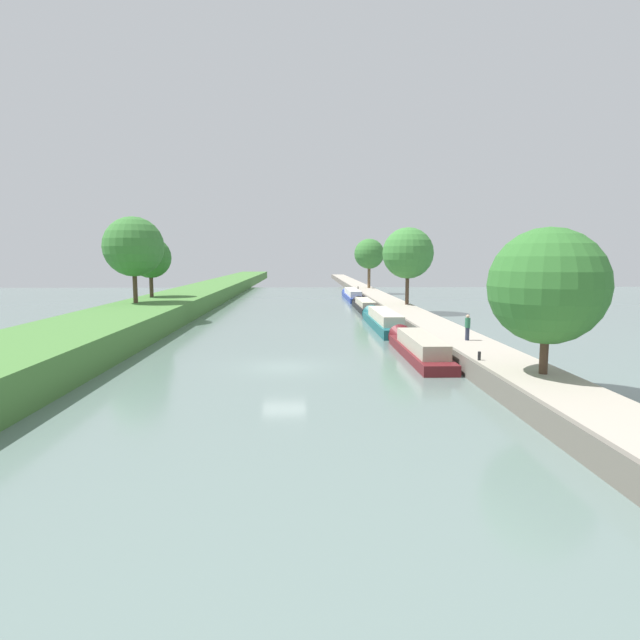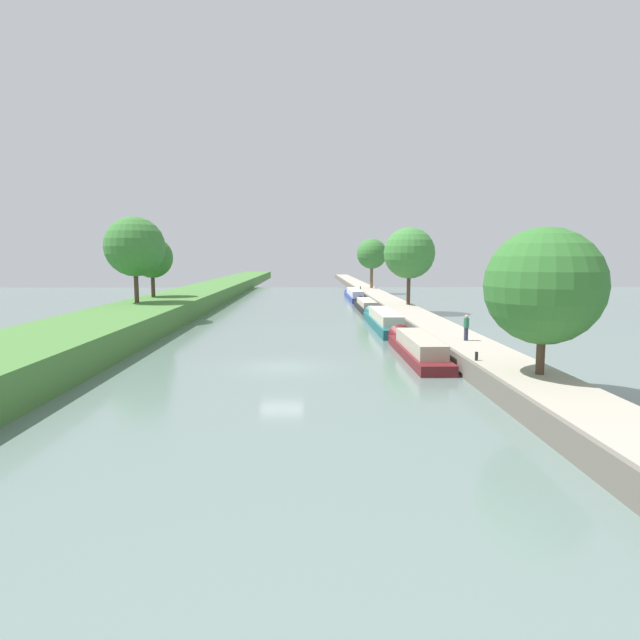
{
  "view_description": "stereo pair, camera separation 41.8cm",
  "coord_description": "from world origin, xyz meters",
  "px_view_note": "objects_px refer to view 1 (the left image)",
  "views": [
    {
      "loc": [
        1.14,
        -29.57,
        6.34
      ],
      "look_at": [
        2.54,
        14.46,
        1.0
      ],
      "focal_mm": 29.2,
      "sensor_mm": 36.0,
      "label": 1
    },
    {
      "loc": [
        1.56,
        -29.58,
        6.34
      ],
      "look_at": [
        2.54,
        14.46,
        1.0
      ],
      "focal_mm": 29.2,
      "sensor_mm": 36.0,
      "label": 2
    }
  ],
  "objects_px": {
    "person_walking": "(468,327)",
    "mooring_bollard_far": "(358,288)",
    "narrowboat_teal": "(382,320)",
    "narrowboat_blue": "(352,295)",
    "narrowboat_maroon": "(417,347)",
    "mooring_bollard_near": "(479,356)",
    "narrowboat_black": "(364,305)"
  },
  "relations": [
    {
      "from": "person_walking",
      "to": "mooring_bollard_near",
      "type": "xyz_separation_m",
      "value": [
        -1.41,
        -6.46,
        -0.65
      ]
    },
    {
      "from": "person_walking",
      "to": "mooring_bollard_far",
      "type": "distance_m",
      "value": 53.73
    },
    {
      "from": "narrowboat_maroon",
      "to": "narrowboat_teal",
      "type": "distance_m",
      "value": 13.58
    },
    {
      "from": "person_walking",
      "to": "mooring_bollard_far",
      "type": "bearing_deg",
      "value": 91.5
    },
    {
      "from": "mooring_bollard_near",
      "to": "mooring_bollard_far",
      "type": "height_order",
      "value": "same"
    },
    {
      "from": "narrowboat_teal",
      "to": "narrowboat_maroon",
      "type": "bearing_deg",
      "value": -89.19
    },
    {
      "from": "person_walking",
      "to": "mooring_bollard_far",
      "type": "relative_size",
      "value": 3.69
    },
    {
      "from": "narrowboat_black",
      "to": "narrowboat_maroon",
      "type": "bearing_deg",
      "value": -89.96
    },
    {
      "from": "narrowboat_black",
      "to": "mooring_bollard_far",
      "type": "height_order",
      "value": "mooring_bollard_far"
    },
    {
      "from": "narrowboat_black",
      "to": "mooring_bollard_far",
      "type": "distance_m",
      "value": 24.02
    },
    {
      "from": "narrowboat_blue",
      "to": "mooring_bollard_far",
      "type": "bearing_deg",
      "value": 77.2
    },
    {
      "from": "mooring_bollard_near",
      "to": "mooring_bollard_far",
      "type": "bearing_deg",
      "value": 90.0
    },
    {
      "from": "narrowboat_maroon",
      "to": "person_walking",
      "type": "height_order",
      "value": "person_walking"
    },
    {
      "from": "narrowboat_blue",
      "to": "narrowboat_teal",
      "type": "bearing_deg",
      "value": -90.4
    },
    {
      "from": "narrowboat_teal",
      "to": "mooring_bollard_far",
      "type": "height_order",
      "value": "narrowboat_teal"
    },
    {
      "from": "person_walking",
      "to": "narrowboat_maroon",
      "type": "bearing_deg",
      "value": 174.87
    },
    {
      "from": "narrowboat_black",
      "to": "mooring_bollard_near",
      "type": "distance_m",
      "value": 36.28
    },
    {
      "from": "narrowboat_teal",
      "to": "narrowboat_black",
      "type": "height_order",
      "value": "narrowboat_teal"
    },
    {
      "from": "narrowboat_teal",
      "to": "narrowboat_blue",
      "type": "bearing_deg",
      "value": 89.6
    },
    {
      "from": "person_walking",
      "to": "mooring_bollard_far",
      "type": "height_order",
      "value": "person_walking"
    },
    {
      "from": "narrowboat_blue",
      "to": "mooring_bollard_far",
      "type": "relative_size",
      "value": 37.52
    },
    {
      "from": "narrowboat_teal",
      "to": "person_walking",
      "type": "distance_m",
      "value": 14.31
    },
    {
      "from": "narrowboat_blue",
      "to": "mooring_bollard_far",
      "type": "distance_m",
      "value": 7.85
    },
    {
      "from": "mooring_bollard_far",
      "to": "person_walking",
      "type": "bearing_deg",
      "value": -88.5
    },
    {
      "from": "mooring_bollard_near",
      "to": "narrowboat_blue",
      "type": "bearing_deg",
      "value": 91.89
    },
    {
      "from": "narrowboat_blue",
      "to": "mooring_bollard_near",
      "type": "xyz_separation_m",
      "value": [
        1.73,
        -52.54,
        0.62
      ]
    },
    {
      "from": "mooring_bollard_far",
      "to": "mooring_bollard_near",
      "type": "bearing_deg",
      "value": -90.0
    },
    {
      "from": "mooring_bollard_near",
      "to": "narrowboat_maroon",
      "type": "bearing_deg",
      "value": 104.67
    },
    {
      "from": "narrowboat_black",
      "to": "mooring_bollard_far",
      "type": "relative_size",
      "value": 28.8
    },
    {
      "from": "person_walking",
      "to": "mooring_bollard_near",
      "type": "distance_m",
      "value": 6.64
    },
    {
      "from": "narrowboat_teal",
      "to": "person_walking",
      "type": "height_order",
      "value": "person_walking"
    },
    {
      "from": "narrowboat_black",
      "to": "mooring_bollard_near",
      "type": "xyz_separation_m",
      "value": [
        1.79,
        -36.23,
        0.72
      ]
    }
  ]
}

